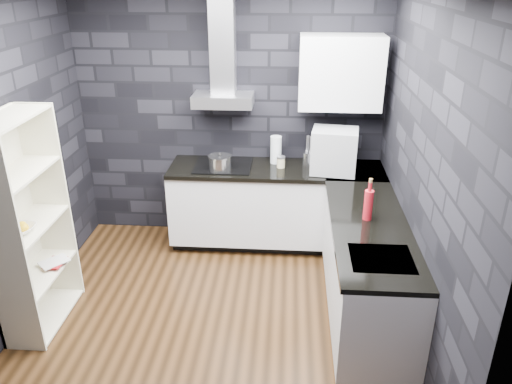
# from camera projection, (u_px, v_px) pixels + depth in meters

# --- Properties ---
(ground) EXTENTS (3.20, 3.20, 0.00)m
(ground) POSITION_uv_depth(u_px,v_px,m) (212.00, 317.00, 4.34)
(ground) COLOR #3F2612
(wall_back) EXTENTS (3.20, 0.05, 2.70)m
(wall_back) POSITION_uv_depth(u_px,v_px,m) (231.00, 115.00, 5.26)
(wall_back) COLOR black
(wall_back) RESTS_ON ground
(wall_front) EXTENTS (3.20, 0.05, 2.70)m
(wall_front) POSITION_uv_depth(u_px,v_px,m) (149.00, 305.00, 2.30)
(wall_front) COLOR black
(wall_front) RESTS_ON ground
(wall_left) EXTENTS (0.05, 3.20, 2.70)m
(wall_left) POSITION_uv_depth(u_px,v_px,m) (0.00, 167.00, 3.89)
(wall_left) COLOR black
(wall_left) RESTS_ON ground
(wall_right) EXTENTS (0.05, 3.20, 2.70)m
(wall_right) POSITION_uv_depth(u_px,v_px,m) (424.00, 179.00, 3.68)
(wall_right) COLOR black
(wall_right) RESTS_ON ground
(toekick_back) EXTENTS (2.18, 0.50, 0.10)m
(toekick_back) POSITION_uv_depth(u_px,v_px,m) (275.00, 238.00, 5.50)
(toekick_back) COLOR black
(toekick_back) RESTS_ON ground
(toekick_right) EXTENTS (0.50, 1.78, 0.10)m
(toekick_right) POSITION_uv_depth(u_px,v_px,m) (367.00, 312.00, 4.32)
(toekick_right) COLOR black
(toekick_right) RESTS_ON ground
(counter_back_cab) EXTENTS (2.20, 0.60, 0.76)m
(counter_back_cab) POSITION_uv_depth(u_px,v_px,m) (276.00, 204.00, 5.29)
(counter_back_cab) COLOR white
(counter_back_cab) RESTS_ON ground
(counter_right_cab) EXTENTS (0.60, 1.80, 0.76)m
(counter_right_cab) POSITION_uv_depth(u_px,v_px,m) (367.00, 269.00, 4.15)
(counter_right_cab) COLOR white
(counter_right_cab) RESTS_ON ground
(counter_back_top) EXTENTS (2.20, 0.62, 0.04)m
(counter_back_top) POSITION_uv_depth(u_px,v_px,m) (276.00, 170.00, 5.12)
(counter_back_top) COLOR black
(counter_back_top) RESTS_ON counter_back_cab
(counter_right_top) EXTENTS (0.62, 1.80, 0.04)m
(counter_right_top) POSITION_uv_depth(u_px,v_px,m) (370.00, 227.00, 3.98)
(counter_right_top) COLOR black
(counter_right_top) RESTS_ON counter_right_cab
(counter_corner_top) EXTENTS (0.62, 0.62, 0.04)m
(counter_corner_top) POSITION_uv_depth(u_px,v_px,m) (355.00, 171.00, 5.07)
(counter_corner_top) COLOR black
(counter_corner_top) RESTS_ON counter_right_cab
(hood_body) EXTENTS (0.60, 0.34, 0.12)m
(hood_body) POSITION_uv_depth(u_px,v_px,m) (223.00, 100.00, 5.00)
(hood_body) COLOR silver
(hood_body) RESTS_ON wall_back
(hood_chimney) EXTENTS (0.24, 0.20, 0.90)m
(hood_chimney) POSITION_uv_depth(u_px,v_px,m) (223.00, 47.00, 4.85)
(hood_chimney) COLOR silver
(hood_chimney) RESTS_ON hood_body
(upper_cabinet) EXTENTS (0.80, 0.35, 0.70)m
(upper_cabinet) POSITION_uv_depth(u_px,v_px,m) (341.00, 72.00, 4.80)
(upper_cabinet) COLOR silver
(upper_cabinet) RESTS_ON wall_back
(cooktop) EXTENTS (0.58, 0.50, 0.01)m
(cooktop) POSITION_uv_depth(u_px,v_px,m) (223.00, 165.00, 5.15)
(cooktop) COLOR black
(cooktop) RESTS_ON counter_back_top
(sink_rim) EXTENTS (0.44, 0.40, 0.01)m
(sink_rim) POSITION_uv_depth(u_px,v_px,m) (381.00, 259.00, 3.52)
(sink_rim) COLOR silver
(sink_rim) RESTS_ON counter_right_top
(pot) EXTENTS (0.27, 0.27, 0.13)m
(pot) POSITION_uv_depth(u_px,v_px,m) (220.00, 163.00, 5.01)
(pot) COLOR silver
(pot) RESTS_ON cooktop
(glass_vase) EXTENTS (0.15, 0.15, 0.29)m
(glass_vase) POSITION_uv_depth(u_px,v_px,m) (276.00, 150.00, 5.19)
(glass_vase) COLOR white
(glass_vase) RESTS_ON counter_back_top
(storage_jar) EXTENTS (0.09, 0.09, 0.10)m
(storage_jar) POSITION_uv_depth(u_px,v_px,m) (281.00, 163.00, 5.10)
(storage_jar) COLOR beige
(storage_jar) RESTS_ON counter_back_top
(utensil_crock) EXTENTS (0.11, 0.11, 0.13)m
(utensil_crock) POSITION_uv_depth(u_px,v_px,m) (308.00, 159.00, 5.16)
(utensil_crock) COLOR silver
(utensil_crock) RESTS_ON counter_back_top
(appliance_garage) EXTENTS (0.48, 0.39, 0.44)m
(appliance_garage) POSITION_uv_depth(u_px,v_px,m) (334.00, 151.00, 4.90)
(appliance_garage) COLOR #A3A6AA
(appliance_garage) RESTS_ON counter_back_top
(red_bottle) EXTENTS (0.09, 0.09, 0.25)m
(red_bottle) POSITION_uv_depth(u_px,v_px,m) (368.00, 205.00, 4.02)
(red_bottle) COLOR #B01620
(red_bottle) RESTS_ON counter_right_top
(bookshelf) EXTENTS (0.40, 0.82, 1.80)m
(bookshelf) POSITION_uv_depth(u_px,v_px,m) (29.00, 226.00, 3.95)
(bookshelf) COLOR beige
(bookshelf) RESTS_ON ground
(fruit_bowl) EXTENTS (0.24, 0.24, 0.05)m
(fruit_bowl) POSITION_uv_depth(u_px,v_px,m) (21.00, 229.00, 3.83)
(fruit_bowl) COLOR white
(fruit_bowl) RESTS_ON bookshelf
(book_red) EXTENTS (0.15, 0.02, 0.20)m
(book_red) POSITION_uv_depth(u_px,v_px,m) (45.00, 253.00, 4.20)
(book_red) COLOR maroon
(book_red) RESTS_ON bookshelf
(book_second) EXTENTS (0.14, 0.12, 0.23)m
(book_second) POSITION_uv_depth(u_px,v_px,m) (48.00, 248.00, 4.25)
(book_second) COLOR #B2B2B2
(book_second) RESTS_ON bookshelf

